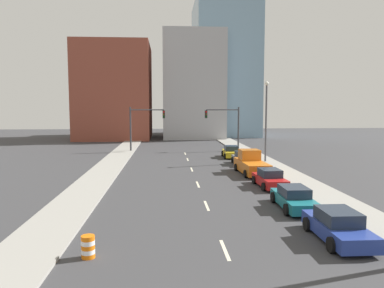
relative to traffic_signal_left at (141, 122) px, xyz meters
name	(u,v)px	position (x,y,z in m)	size (l,w,h in m)	color
sidewalk_left	(127,148)	(-2.43, 3.90, -4.03)	(3.07, 97.94, 0.14)	gray
sidewalk_right	(238,147)	(14.58, 3.90, -4.03)	(3.07, 97.94, 0.14)	gray
lane_stripe_at_8m	(225,250)	(6.08, -36.91, -4.09)	(0.16, 2.40, 0.01)	beige
lane_stripe_at_16m	(207,206)	(6.08, -29.51, -4.09)	(0.16, 2.40, 0.01)	beige
lane_stripe_at_22m	(198,184)	(6.08, -22.97, -4.09)	(0.16, 2.40, 0.01)	beige
lane_stripe_at_29m	(192,169)	(6.08, -15.69, -4.09)	(0.16, 2.40, 0.01)	beige
lane_stripe_at_37m	(188,159)	(6.08, -8.49, -4.09)	(0.16, 2.40, 0.01)	beige
lane_stripe_at_42m	(185,154)	(6.08, -2.80, -4.09)	(0.16, 2.40, 0.01)	beige
building_brick_left	(115,92)	(-6.55, 23.14, 5.12)	(14.00, 16.00, 18.43)	brown
building_office_center	(192,87)	(9.00, 27.14, 6.35)	(12.00, 20.00, 20.90)	#A8A8AD
building_glass_right	(224,69)	(16.44, 31.14, 10.52)	(13.00, 20.00, 29.24)	#7A9EB7
traffic_signal_left	(141,122)	(0.00, 0.00, 0.00)	(4.94, 0.35, 6.25)	#38383D
traffic_signal_right	(229,122)	(12.41, 0.00, 0.00)	(4.94, 0.35, 6.25)	#38383D
traffic_barrel	(88,247)	(0.28, -37.37, -3.62)	(0.56, 0.56, 0.95)	orange
street_lamp	(266,116)	(14.69, -11.49, 1.12)	(0.44, 0.44, 9.07)	#4C4C51
sedan_blue	(338,226)	(11.54, -36.10, -3.42)	(2.12, 4.66, 1.47)	navy
sedan_teal	(294,198)	(11.37, -30.55, -3.46)	(2.09, 4.72, 1.38)	#196B75
sedan_red	(270,179)	(11.61, -24.30, -3.44)	(2.14, 4.31, 1.43)	red
pickup_truck_orange	(251,164)	(11.50, -18.34, -3.20)	(2.55, 5.94, 2.20)	orange
sedan_gray	(243,158)	(11.94, -12.73, -3.45)	(2.16, 4.41, 1.43)	slate
sedan_yellow	(231,152)	(11.58, -7.06, -3.43)	(2.19, 4.31, 1.47)	gold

